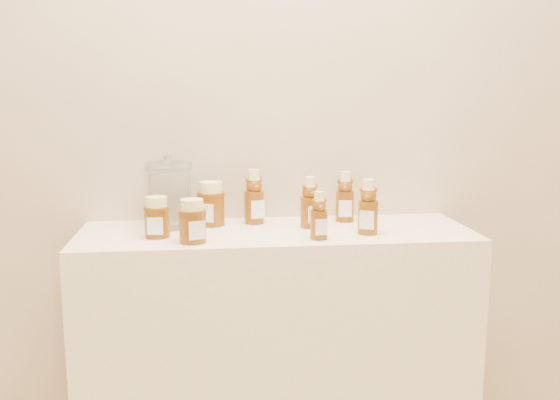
{
  "coord_description": "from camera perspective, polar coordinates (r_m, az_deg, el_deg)",
  "views": [
    {
      "loc": [
        -0.2,
        -0.3,
        1.33
      ],
      "look_at": [
        0.01,
        1.52,
        1.0
      ],
      "focal_mm": 40.0,
      "sensor_mm": 36.0,
      "label": 1
    }
  ],
  "objects": [
    {
      "name": "honey_jar_front",
      "position": [
        1.77,
        -8.01,
        -1.9
      ],
      "size": [
        0.1,
        0.1,
        0.12
      ],
      "primitive_type": null,
      "rotation": [
        0.0,
        0.0,
        0.34
      ],
      "color": "#5F2E07",
      "rests_on": "display_table"
    },
    {
      "name": "display_table",
      "position": [
        2.06,
        -0.33,
        -15.1
      ],
      "size": [
        1.2,
        0.4,
        0.9
      ],
      "primitive_type": "cube",
      "color": "beige",
      "rests_on": "ground"
    },
    {
      "name": "bear_bottle_front_left",
      "position": [
        1.79,
        3.58,
        -1.13
      ],
      "size": [
        0.06,
        0.06,
        0.16
      ],
      "primitive_type": null,
      "rotation": [
        0.0,
        0.0,
        0.13
      ],
      "color": "#5F2E07",
      "rests_on": "display_table"
    },
    {
      "name": "wall_back",
      "position": [
        2.06,
        -0.98,
        10.76
      ],
      "size": [
        3.5,
        0.02,
        2.7
      ],
      "primitive_type": "cube",
      "color": "tan",
      "rests_on": "ground"
    },
    {
      "name": "honey_jar_back",
      "position": [
        1.98,
        -6.32,
        -0.33
      ],
      "size": [
        0.12,
        0.12,
        0.14
      ],
      "primitive_type": null,
      "rotation": [
        0.0,
        0.0,
        -0.43
      ],
      "color": "#5F2E07",
      "rests_on": "display_table"
    },
    {
      "name": "bear_bottle_back_left",
      "position": [
        2.0,
        -2.39,
        0.65
      ],
      "size": [
        0.08,
        0.08,
        0.2
      ],
      "primitive_type": null,
      "rotation": [
        0.0,
        0.0,
        0.3
      ],
      "color": "#5F2E07",
      "rests_on": "display_table"
    },
    {
      "name": "bear_bottle_front_right",
      "position": [
        1.87,
        8.07,
        -0.27
      ],
      "size": [
        0.08,
        0.08,
        0.19
      ],
      "primitive_type": null,
      "rotation": [
        0.0,
        0.0,
        -0.36
      ],
      "color": "#5F2E07",
      "rests_on": "display_table"
    },
    {
      "name": "glass_canister",
      "position": [
        1.97,
        -10.1,
        0.71
      ],
      "size": [
        0.19,
        0.19,
        0.22
      ],
      "primitive_type": null,
      "rotation": [
        0.0,
        0.0,
        0.37
      ],
      "color": "white",
      "rests_on": "display_table"
    },
    {
      "name": "bear_bottle_back_mid",
      "position": [
        1.94,
        2.73,
        0.1
      ],
      "size": [
        0.08,
        0.08,
        0.18
      ],
      "primitive_type": null,
      "rotation": [
        0.0,
        0.0,
        0.33
      ],
      "color": "#5F2E07",
      "rests_on": "display_table"
    },
    {
      "name": "bear_bottle_back_right",
      "position": [
        2.04,
        5.97,
        0.62
      ],
      "size": [
        0.07,
        0.07,
        0.19
      ],
      "primitive_type": null,
      "rotation": [
        0.0,
        0.0,
        -0.17
      ],
      "color": "#5F2E07",
      "rests_on": "display_table"
    },
    {
      "name": "honey_jar_left",
      "position": [
        1.85,
        -11.2,
        -1.53
      ],
      "size": [
        0.08,
        0.08,
        0.12
      ],
      "primitive_type": null,
      "rotation": [
        0.0,
        0.0,
        -0.07
      ],
      "color": "#5F2E07",
      "rests_on": "display_table"
    }
  ]
}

